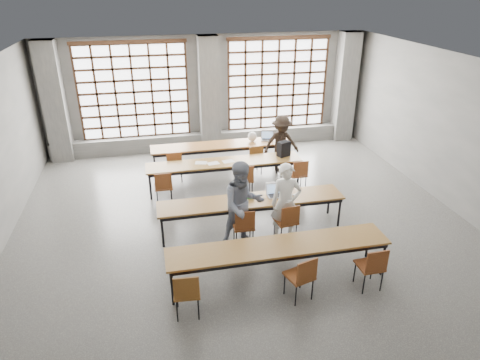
% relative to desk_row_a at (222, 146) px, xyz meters
% --- Properties ---
extents(floor, '(11.00, 11.00, 0.00)m').
position_rel_desk_row_a_xyz_m(floor, '(-0.08, -3.56, -0.66)').
color(floor, '#4D4D4A').
rests_on(floor, ground).
extents(ceiling, '(11.00, 11.00, 0.00)m').
position_rel_desk_row_a_xyz_m(ceiling, '(-0.08, -3.56, 2.84)').
color(ceiling, silver).
rests_on(ceiling, floor).
extents(wall_back, '(10.00, 0.00, 10.00)m').
position_rel_desk_row_a_xyz_m(wall_back, '(-0.08, 1.94, 1.09)').
color(wall_back, '#5B5B58').
rests_on(wall_back, floor).
extents(wall_right, '(0.00, 11.00, 11.00)m').
position_rel_desk_row_a_xyz_m(wall_right, '(4.92, -3.56, 1.09)').
color(wall_right, '#5B5B58').
rests_on(wall_right, floor).
extents(column_left, '(0.60, 0.55, 3.50)m').
position_rel_desk_row_a_xyz_m(column_left, '(-4.58, 1.66, 1.09)').
color(column_left, '#575755').
rests_on(column_left, floor).
extents(column_mid, '(0.60, 0.55, 3.50)m').
position_rel_desk_row_a_xyz_m(column_mid, '(-0.08, 1.66, 1.09)').
color(column_mid, '#575755').
rests_on(column_mid, floor).
extents(column_right, '(0.60, 0.55, 3.50)m').
position_rel_desk_row_a_xyz_m(column_right, '(4.42, 1.66, 1.09)').
color(column_right, '#575755').
rests_on(column_right, floor).
extents(window_left, '(3.32, 0.12, 3.00)m').
position_rel_desk_row_a_xyz_m(window_left, '(-2.33, 1.86, 1.24)').
color(window_left, white).
rests_on(window_left, wall_back).
extents(window_right, '(3.32, 0.12, 3.00)m').
position_rel_desk_row_a_xyz_m(window_right, '(2.17, 1.86, 1.24)').
color(window_right, white).
rests_on(window_right, wall_back).
extents(sill_ledge, '(9.80, 0.35, 0.50)m').
position_rel_desk_row_a_xyz_m(sill_ledge, '(-0.08, 1.74, -0.41)').
color(sill_ledge, '#575755').
rests_on(sill_ledge, floor).
extents(desk_row_a, '(4.00, 0.70, 0.73)m').
position_rel_desk_row_a_xyz_m(desk_row_a, '(0.00, 0.00, 0.00)').
color(desk_row_a, brown).
rests_on(desk_row_a, floor).
extents(desk_row_b, '(4.00, 0.70, 0.73)m').
position_rel_desk_row_a_xyz_m(desk_row_b, '(-0.16, -1.27, 0.00)').
color(desk_row_b, brown).
rests_on(desk_row_b, floor).
extents(desk_row_c, '(4.00, 0.70, 0.73)m').
position_rel_desk_row_a_xyz_m(desk_row_c, '(0.03, -3.43, 0.00)').
color(desk_row_c, brown).
rests_on(desk_row_c, floor).
extents(desk_row_d, '(4.00, 0.70, 0.73)m').
position_rel_desk_row_a_xyz_m(desk_row_d, '(0.10, -5.20, 0.00)').
color(desk_row_d, brown).
rests_on(desk_row_d, floor).
extents(chair_back_left, '(0.43, 0.43, 0.88)m').
position_rel_desk_row_a_xyz_m(chair_back_left, '(-1.40, -0.63, -0.13)').
color(chair_back_left, brown).
rests_on(chair_back_left, floor).
extents(chair_back_mid, '(0.46, 0.46, 0.88)m').
position_rel_desk_row_a_xyz_m(chair_back_mid, '(0.81, -0.63, -0.13)').
color(chair_back_mid, brown).
rests_on(chair_back_mid, floor).
extents(chair_back_right, '(0.42, 0.43, 0.88)m').
position_rel_desk_row_a_xyz_m(chair_back_right, '(1.60, -0.63, -0.13)').
color(chair_back_right, brown).
rests_on(chair_back_right, floor).
extents(chair_mid_left, '(0.42, 0.43, 0.88)m').
position_rel_desk_row_a_xyz_m(chair_mid_left, '(-1.76, -1.90, -0.13)').
color(chair_mid_left, brown).
rests_on(chair_mid_left, floor).
extents(chair_mid_centre, '(0.44, 0.44, 0.88)m').
position_rel_desk_row_a_xyz_m(chair_mid_centre, '(0.24, -1.90, -0.13)').
color(chair_mid_centre, brown).
rests_on(chair_mid_centre, floor).
extents(chair_mid_right, '(0.43, 0.43, 0.88)m').
position_rel_desk_row_a_xyz_m(chair_mid_right, '(1.64, -1.90, -0.13)').
color(chair_mid_right, brown).
rests_on(chair_mid_right, floor).
extents(chair_front_left, '(0.44, 0.45, 0.88)m').
position_rel_desk_row_a_xyz_m(chair_front_left, '(-0.27, -4.06, -0.13)').
color(chair_front_left, maroon).
rests_on(chair_front_left, floor).
extents(chair_front_right, '(0.47, 0.48, 0.88)m').
position_rel_desk_row_a_xyz_m(chair_front_right, '(0.64, -4.06, -0.13)').
color(chair_front_right, brown).
rests_on(chair_front_right, floor).
extents(chair_near_left, '(0.45, 0.46, 0.88)m').
position_rel_desk_row_a_xyz_m(chair_near_left, '(-1.60, -5.83, -0.13)').
color(chair_near_left, brown).
rests_on(chair_near_left, floor).
extents(chair_near_mid, '(0.52, 0.52, 0.88)m').
position_rel_desk_row_a_xyz_m(chair_near_mid, '(0.32, -5.83, -0.13)').
color(chair_near_mid, brown).
rests_on(chair_near_mid, floor).
extents(chair_near_right, '(0.43, 0.43, 0.88)m').
position_rel_desk_row_a_xyz_m(chair_near_right, '(1.60, -5.83, -0.13)').
color(chair_near_right, brown).
rests_on(chair_near_right, floor).
extents(student_male, '(0.68, 0.50, 1.70)m').
position_rel_desk_row_a_xyz_m(student_male, '(0.63, -3.93, 0.18)').
color(student_male, white).
rests_on(student_male, floor).
extents(student_female, '(0.95, 0.77, 1.82)m').
position_rel_desk_row_a_xyz_m(student_female, '(-0.27, -3.93, 0.25)').
color(student_female, '#19274D').
rests_on(student_female, floor).
extents(student_back, '(1.07, 0.65, 1.60)m').
position_rel_desk_row_a_xyz_m(student_back, '(1.60, -0.50, 0.14)').
color(student_back, black).
rests_on(student_back, floor).
extents(laptop_front, '(0.36, 0.31, 0.26)m').
position_rel_desk_row_a_xyz_m(laptop_front, '(0.58, -3.32, 0.13)').
color(laptop_front, '#B9B8BE').
rests_on(laptop_front, desk_row_c).
extents(laptop_back, '(0.42, 0.38, 0.26)m').
position_rel_desk_row_a_xyz_m(laptop_back, '(1.36, 0.11, 0.13)').
color(laptop_back, '#A9A9AE').
rests_on(laptop_back, desk_row_a).
extents(mouse, '(0.10, 0.07, 0.04)m').
position_rel_desk_row_a_xyz_m(mouse, '(0.98, -3.45, 0.08)').
color(mouse, white).
rests_on(mouse, desk_row_c).
extents(green_box, '(0.26, 0.11, 0.09)m').
position_rel_desk_row_a_xyz_m(green_box, '(-0.02, -3.35, 0.11)').
color(green_box, '#2B8532').
rests_on(green_box, desk_row_c).
extents(phone, '(0.14, 0.09, 0.01)m').
position_rel_desk_row_a_xyz_m(phone, '(0.21, -3.53, 0.07)').
color(phone, black).
rests_on(phone, desk_row_c).
extents(paper_sheet_a, '(0.34, 0.28, 0.00)m').
position_rel_desk_row_a_xyz_m(paper_sheet_a, '(-0.76, -1.22, 0.07)').
color(paper_sheet_a, silver).
rests_on(paper_sheet_a, desk_row_b).
extents(paper_sheet_b, '(0.33, 0.27, 0.00)m').
position_rel_desk_row_a_xyz_m(paper_sheet_b, '(-0.46, -1.32, 0.07)').
color(paper_sheet_b, white).
rests_on(paper_sheet_b, desk_row_b).
extents(paper_sheet_c, '(0.33, 0.26, 0.00)m').
position_rel_desk_row_a_xyz_m(paper_sheet_c, '(-0.06, -1.27, 0.07)').
color(paper_sheet_c, silver).
rests_on(paper_sheet_c, desk_row_b).
extents(backpack, '(0.37, 0.30, 0.40)m').
position_rel_desk_row_a_xyz_m(backpack, '(1.44, -1.22, 0.27)').
color(backpack, black).
rests_on(backpack, desk_row_b).
extents(plastic_bag, '(0.28, 0.24, 0.29)m').
position_rel_desk_row_a_xyz_m(plastic_bag, '(0.90, 0.05, 0.21)').
color(plastic_bag, white).
rests_on(plastic_bag, desk_row_a).
extents(red_pouch, '(0.21, 0.11, 0.06)m').
position_rel_desk_row_a_xyz_m(red_pouch, '(-1.60, -5.75, -0.16)').
color(red_pouch, maroon).
rests_on(red_pouch, chair_near_left).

